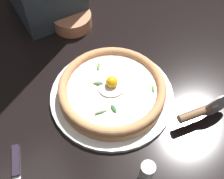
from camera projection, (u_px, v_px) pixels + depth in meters
ground_plane at (112, 89)px, 0.80m from camera, size 2.40×2.40×0.03m
pizza_plate at (112, 95)px, 0.76m from camera, size 0.33×0.33×0.01m
pizza at (112, 89)px, 0.74m from camera, size 0.28×0.28×0.06m
side_bowl at (72, 20)px, 0.92m from camera, size 0.13×0.13×0.04m
pizza_cutter at (202, 111)px, 0.69m from camera, size 0.15×0.04×0.08m
table_knife at (16, 178)px, 0.63m from camera, size 0.10×0.22×0.01m
pepper_shaker at (147, 173)px, 0.60m from camera, size 0.03×0.03×0.07m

